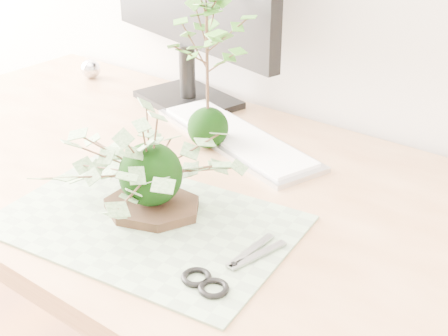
# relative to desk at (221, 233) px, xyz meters

# --- Properties ---
(desk) EXTENTS (1.60, 0.70, 0.74)m
(desk) POSITION_rel_desk_xyz_m (0.00, 0.00, 0.00)
(desk) COLOR tan
(desk) RESTS_ON ground_plane
(cutting_mat) EXTENTS (0.47, 0.35, 0.00)m
(cutting_mat) POSITION_rel_desk_xyz_m (-0.02, -0.16, 0.09)
(cutting_mat) COLOR gray
(cutting_mat) RESTS_ON desk
(stone_dish) EXTENTS (0.20, 0.20, 0.01)m
(stone_dish) POSITION_rel_desk_xyz_m (-0.04, -0.13, 0.10)
(stone_dish) COLOR black
(stone_dish) RESTS_ON cutting_mat
(ivy_kokedama) EXTENTS (0.32, 0.32, 0.20)m
(ivy_kokedama) POSITION_rel_desk_xyz_m (-0.04, -0.13, 0.20)
(ivy_kokedama) COLOR black
(ivy_kokedama) RESTS_ON stone_dish
(maple_kokedama) EXTENTS (0.18, 0.18, 0.33)m
(maple_kokedama) POSITION_rel_desk_xyz_m (-0.12, 0.12, 0.32)
(maple_kokedama) COLOR black
(maple_kokedama) RESTS_ON desk
(keyboard) EXTENTS (0.42, 0.24, 0.02)m
(keyboard) POSITION_rel_desk_xyz_m (-0.09, 0.17, 0.10)
(keyboard) COLOR #B0B0B4
(keyboard) RESTS_ON desk
(foil_ball) EXTENTS (0.05, 0.05, 0.05)m
(foil_ball) POSITION_rel_desk_xyz_m (-0.60, 0.25, 0.11)
(foil_ball) COLOR silver
(foil_ball) RESTS_ON desk
(scissors) EXTENTS (0.08, 0.17, 0.01)m
(scissors) POSITION_rel_desk_xyz_m (0.15, -0.20, 0.10)
(scissors) COLOR gray
(scissors) RESTS_ON cutting_mat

